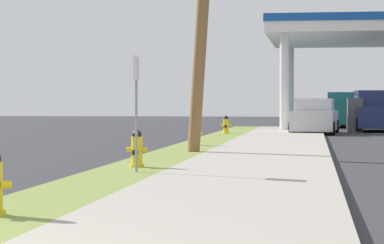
{
  "coord_description": "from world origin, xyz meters",
  "views": [
    {
      "loc": [
        4.17,
        -5.76,
        1.39
      ],
      "look_at": [
        1.35,
        14.13,
        0.93
      ],
      "focal_mm": 79.88,
      "sensor_mm": 36.0,
      "label": 1
    }
  ],
  "objects_px": {
    "fire_hydrant_third": "(195,134)",
    "truck_navy_on_apron": "(373,113)",
    "fire_hydrant_fourth": "(226,126)",
    "truck_teal_at_forecourt": "(346,111)",
    "car_silver_by_near_pump": "(315,118)",
    "street_sign_post": "(136,89)",
    "fire_hydrant_second": "(137,151)"
  },
  "relations": [
    {
      "from": "truck_navy_on_apron",
      "to": "fire_hydrant_fourth",
      "type": "bearing_deg",
      "value": -131.09
    },
    {
      "from": "car_silver_by_near_pump",
      "to": "truck_teal_at_forecourt",
      "type": "xyz_separation_m",
      "value": [
        1.74,
        10.55,
        0.19
      ]
    },
    {
      "from": "car_silver_by_near_pump",
      "to": "truck_navy_on_apron",
      "type": "distance_m",
      "value": 4.73
    },
    {
      "from": "street_sign_post",
      "to": "truck_navy_on_apron",
      "type": "relative_size",
      "value": 0.39
    },
    {
      "from": "fire_hydrant_third",
      "to": "fire_hydrant_fourth",
      "type": "height_order",
      "value": "same"
    },
    {
      "from": "car_silver_by_near_pump",
      "to": "truck_teal_at_forecourt",
      "type": "relative_size",
      "value": 0.84
    },
    {
      "from": "fire_hydrant_fourth",
      "to": "street_sign_post",
      "type": "distance_m",
      "value": 19.58
    },
    {
      "from": "fire_hydrant_third",
      "to": "truck_teal_at_forecourt",
      "type": "relative_size",
      "value": 0.13
    },
    {
      "from": "street_sign_post",
      "to": "car_silver_by_near_pump",
      "type": "distance_m",
      "value": 23.36
    },
    {
      "from": "fire_hydrant_third",
      "to": "car_silver_by_near_pump",
      "type": "xyz_separation_m",
      "value": [
        3.56,
        13.22,
        0.28
      ]
    },
    {
      "from": "car_silver_by_near_pump",
      "to": "fire_hydrant_third",
      "type": "bearing_deg",
      "value": -105.07
    },
    {
      "from": "fire_hydrant_third",
      "to": "street_sign_post",
      "type": "relative_size",
      "value": 0.35
    },
    {
      "from": "fire_hydrant_third",
      "to": "car_silver_by_near_pump",
      "type": "height_order",
      "value": "car_silver_by_near_pump"
    },
    {
      "from": "fire_hydrant_third",
      "to": "fire_hydrant_fourth",
      "type": "distance_m",
      "value": 9.65
    },
    {
      "from": "fire_hydrant_second",
      "to": "fire_hydrant_third",
      "type": "xyz_separation_m",
      "value": [
        -0.04,
        8.69,
        0.0
      ]
    },
    {
      "from": "truck_teal_at_forecourt",
      "to": "street_sign_post",
      "type": "bearing_deg",
      "value": -98.49
    },
    {
      "from": "fire_hydrant_fourth",
      "to": "truck_teal_at_forecourt",
      "type": "height_order",
      "value": "truck_teal_at_forecourt"
    },
    {
      "from": "fire_hydrant_fourth",
      "to": "truck_teal_at_forecourt",
      "type": "distance_m",
      "value": 15.11
    },
    {
      "from": "fire_hydrant_second",
      "to": "truck_navy_on_apron",
      "type": "height_order",
      "value": "truck_navy_on_apron"
    },
    {
      "from": "fire_hydrant_second",
      "to": "street_sign_post",
      "type": "distance_m",
      "value": 1.7
    },
    {
      "from": "fire_hydrant_fourth",
      "to": "truck_navy_on_apron",
      "type": "bearing_deg",
      "value": 48.91
    },
    {
      "from": "fire_hydrant_third",
      "to": "fire_hydrant_fourth",
      "type": "xyz_separation_m",
      "value": [
        -0.06,
        9.65,
        0.0
      ]
    },
    {
      "from": "fire_hydrant_third",
      "to": "car_silver_by_near_pump",
      "type": "bearing_deg",
      "value": 74.93
    },
    {
      "from": "fire_hydrant_third",
      "to": "truck_navy_on_apron",
      "type": "bearing_deg",
      "value": 69.49
    },
    {
      "from": "street_sign_post",
      "to": "truck_teal_at_forecourt",
      "type": "relative_size",
      "value": 0.38
    },
    {
      "from": "fire_hydrant_second",
      "to": "fire_hydrant_fourth",
      "type": "xyz_separation_m",
      "value": [
        -0.1,
        18.35,
        0.0
      ]
    },
    {
      "from": "street_sign_post",
      "to": "fire_hydrant_second",
      "type": "bearing_deg",
      "value": 101.36
    },
    {
      "from": "truck_teal_at_forecourt",
      "to": "truck_navy_on_apron",
      "type": "height_order",
      "value": "same"
    },
    {
      "from": "fire_hydrant_second",
      "to": "street_sign_post",
      "type": "bearing_deg",
      "value": -78.64
    },
    {
      "from": "fire_hydrant_second",
      "to": "fire_hydrant_third",
      "type": "bearing_deg",
      "value": 90.27
    },
    {
      "from": "street_sign_post",
      "to": "truck_teal_at_forecourt",
      "type": "xyz_separation_m",
      "value": [
        5.02,
        33.66,
        -0.72
      ]
    },
    {
      "from": "fire_hydrant_third",
      "to": "truck_navy_on_apron",
      "type": "height_order",
      "value": "truck_navy_on_apron"
    }
  ]
}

